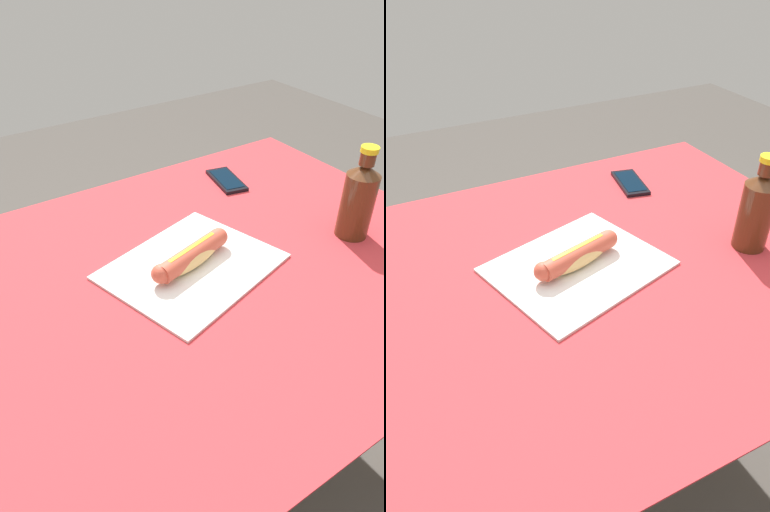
{
  "view_description": "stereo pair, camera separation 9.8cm",
  "coord_description": "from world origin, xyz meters",
  "views": [
    {
      "loc": [
        -0.43,
        -0.64,
        1.37
      ],
      "look_at": [
        0.01,
        0.02,
        0.8
      ],
      "focal_mm": 33.14,
      "sensor_mm": 36.0,
      "label": 1
    },
    {
      "loc": [
        -0.34,
        -0.69,
        1.37
      ],
      "look_at": [
        0.01,
        0.02,
        0.8
      ],
      "focal_mm": 33.14,
      "sensor_mm": 36.0,
      "label": 2
    }
  ],
  "objects": [
    {
      "name": "paper_wrapper",
      "position": [
        0.01,
        0.02,
        0.77
      ],
      "size": [
        0.4,
        0.35,
        0.01
      ],
      "primitive_type": "cube",
      "rotation": [
        0.0,
        0.0,
        0.27
      ],
      "color": "silver",
      "rests_on": "dining_table"
    },
    {
      "name": "soda_bottle",
      "position": [
        0.39,
        -0.08,
        0.86
      ],
      "size": [
        0.07,
        0.07,
        0.22
      ],
      "color": "#4C2814",
      "rests_on": "dining_table"
    },
    {
      "name": "dining_table",
      "position": [
        0.0,
        0.0,
        0.64
      ],
      "size": [
        1.26,
        0.93,
        0.77
      ],
      "color": "brown",
      "rests_on": "ground"
    },
    {
      "name": "ground_plane",
      "position": [
        0.0,
        0.0,
        0.0
      ],
      "size": [
        6.0,
        6.0,
        0.0
      ],
      "primitive_type": "plane",
      "color": "#47423D",
      "rests_on": "ground"
    },
    {
      "name": "cell_phone",
      "position": [
        0.31,
        0.29,
        0.77
      ],
      "size": [
        0.09,
        0.15,
        0.01
      ],
      "color": "black",
      "rests_on": "dining_table"
    },
    {
      "name": "hot_dog",
      "position": [
        0.01,
        0.02,
        0.8
      ],
      "size": [
        0.21,
        0.09,
        0.05
      ],
      "color": "#DBB26B",
      "rests_on": "paper_wrapper"
    }
  ]
}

